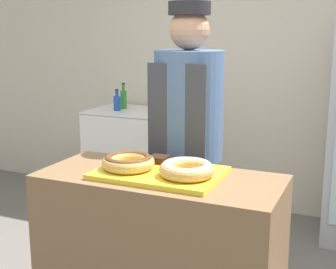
{
  "coord_description": "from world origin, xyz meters",
  "views": [
    {
      "loc": [
        0.9,
        -1.95,
        1.58
      ],
      "look_at": [
        0.0,
        0.1,
        1.09
      ],
      "focal_mm": 50.0,
      "sensor_mm": 36.0,
      "label": 1
    }
  ],
  "objects": [
    {
      "name": "wall_back",
      "position": [
        0.0,
        2.13,
        1.35
      ],
      "size": [
        8.0,
        0.06,
        2.7
      ],
      "color": "beige",
      "rests_on": "ground_plane"
    },
    {
      "name": "display_counter",
      "position": [
        0.0,
        0.0,
        0.46
      ],
      "size": [
        1.17,
        0.53,
        0.91
      ],
      "color": "brown",
      "rests_on": "ground_plane"
    },
    {
      "name": "serving_tray",
      "position": [
        0.0,
        0.0,
        0.92
      ],
      "size": [
        0.59,
        0.41,
        0.02
      ],
      "color": "yellow",
      "rests_on": "display_counter"
    },
    {
      "name": "donut_chocolate_glaze",
      "position": [
        -0.15,
        -0.03,
        0.97
      ],
      "size": [
        0.26,
        0.26,
        0.07
      ],
      "color": "tan",
      "rests_on": "serving_tray"
    },
    {
      "name": "donut_light_glaze",
      "position": [
        0.15,
        -0.03,
        0.97
      ],
      "size": [
        0.26,
        0.26,
        0.07
      ],
      "color": "tan",
      "rests_on": "serving_tray"
    },
    {
      "name": "brownie_back_left",
      "position": [
        -0.06,
        0.13,
        0.95
      ],
      "size": [
        0.09,
        0.09,
        0.03
      ],
      "color": "black",
      "rests_on": "serving_tray"
    },
    {
      "name": "brownie_back_right",
      "position": [
        0.06,
        0.13,
        0.95
      ],
      "size": [
        0.09,
        0.09,
        0.03
      ],
      "color": "black",
      "rests_on": "serving_tray"
    },
    {
      "name": "baker_person",
      "position": [
        -0.08,
        0.57,
        0.92
      ],
      "size": [
        0.4,
        0.4,
        1.75
      ],
      "color": "#4C4C51",
      "rests_on": "ground_plane"
    },
    {
      "name": "chest_freezer",
      "position": [
        -1.01,
        1.78,
        0.45
      ],
      "size": [
        0.92,
        0.59,
        0.89
      ],
      "color": "white",
      "rests_on": "ground_plane"
    },
    {
      "name": "bottle_green",
      "position": [
        -1.2,
        1.81,
        0.98
      ],
      "size": [
        0.06,
        0.06,
        0.24
      ],
      "color": "#2D8C38",
      "rests_on": "chest_freezer"
    },
    {
      "name": "bottle_blue",
      "position": [
        -1.2,
        1.69,
        0.96
      ],
      "size": [
        0.06,
        0.06,
        0.19
      ],
      "color": "#1E4CB2",
      "rests_on": "chest_freezer"
    },
    {
      "name": "bottle_orange",
      "position": [
        -0.73,
        1.79,
        0.97
      ],
      "size": [
        0.07,
        0.07,
        0.21
      ],
      "color": "orange",
      "rests_on": "chest_freezer"
    }
  ]
}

